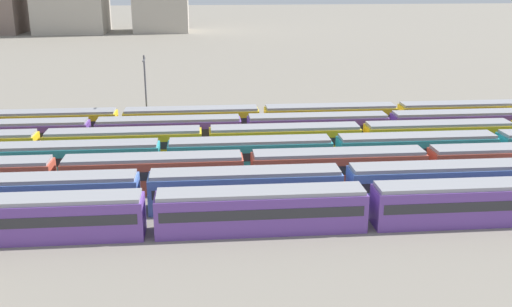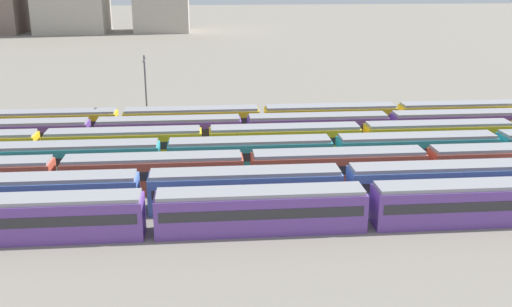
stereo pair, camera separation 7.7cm
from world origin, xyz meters
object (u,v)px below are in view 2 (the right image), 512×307
train_track_0 (474,202)px  train_track_6 (330,118)px  train_track_4 (285,141)px  train_track_5 (244,130)px  catenary_pole_1 (146,89)px  train_track_2 (427,165)px  train_track_3 (334,153)px  train_track_1 (245,189)px

train_track_0 → train_track_6: (-6.28, 31.20, 0.00)m
train_track_0 → train_track_4: 25.06m
train_track_5 → catenary_pole_1: bearing=147.9°
train_track_0 → train_track_5: bearing=125.4°
train_track_0 → train_track_4: (-13.98, 20.80, 0.00)m
train_track_2 → train_track_3: size_ratio=1.51×
train_track_6 → catenary_pole_1: (-25.08, 2.89, 3.87)m
train_track_1 → train_track_4: bearing=69.4°
train_track_2 → train_track_5: bearing=139.2°
train_track_4 → train_track_6: size_ratio=1.00×
train_track_3 → train_track_4: bearing=133.0°
train_track_1 → train_track_6: bearing=62.5°
train_track_1 → catenary_pole_1: 31.34m
train_track_3 → catenary_pole_1: (-22.23, 18.49, 3.87)m
train_track_1 → catenary_pole_1: (-11.52, 28.89, 3.87)m
train_track_3 → train_track_2: bearing=-30.7°
catenary_pole_1 → train_track_4: bearing=-37.4°
train_track_2 → train_track_4: same height
train_track_4 → train_track_3: bearing=-47.0°
train_track_1 → train_track_3: same height
train_track_0 → train_track_3: 18.07m
train_track_1 → train_track_6: 29.32m
train_track_4 → catenary_pole_1: bearing=142.6°
train_track_2 → train_track_5: size_ratio=1.51×
train_track_0 → train_track_5: (-18.47, 26.00, 0.00)m
train_track_0 → train_track_6: size_ratio=1.00×
train_track_4 → catenary_pole_1: (-17.38, 13.29, 3.87)m
train_track_1 → train_track_3: 14.93m
train_track_2 → train_track_5: (-18.09, 15.60, 0.00)m
train_track_1 → train_track_2: (19.46, 5.20, 0.00)m
train_track_3 → train_track_5: (-9.35, 10.40, 0.00)m
train_track_6 → train_track_5: bearing=-156.9°
train_track_6 → catenary_pole_1: size_ratio=8.97×
train_track_0 → catenary_pole_1: (-31.36, 34.09, 3.87)m
train_track_3 → train_track_5: size_ratio=1.00×
train_track_4 → catenary_pole_1: size_ratio=8.97×
catenary_pole_1 → train_track_1: bearing=-68.3°
train_track_1 → train_track_4: same height
train_track_5 → train_track_0: bearing=-54.6°
train_track_3 → train_track_6: same height
train_track_3 → train_track_6: bearing=79.7°
train_track_0 → train_track_4: size_ratio=1.00×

